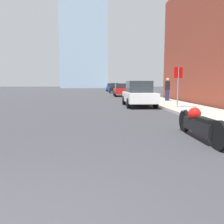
# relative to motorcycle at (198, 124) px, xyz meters

# --- Properties ---
(sidewalk) EXTENTS (2.69, 240.00, 0.15)m
(sidewalk) POSITION_rel_motorcycle_xyz_m (2.44, 35.88, -0.33)
(sidewalk) COLOR #9E998E
(sidewalk) RESTS_ON ground_plane
(distant_tower) EXTENTS (21.67, 21.67, 79.74)m
(distant_tower) POSITION_rel_motorcycle_xyz_m (-9.92, 105.41, 39.47)
(distant_tower) COLOR #8CA5BC
(distant_tower) RESTS_ON ground_plane
(motorcycle) EXTENTS (0.62, 2.61, 0.81)m
(motorcycle) POSITION_rel_motorcycle_xyz_m (0.00, 0.00, 0.00)
(motorcycle) COLOR black
(motorcycle) RESTS_ON ground_plane
(parked_car_white) EXTENTS (1.86, 4.17, 1.67)m
(parked_car_white) POSITION_rel_motorcycle_xyz_m (-0.04, 8.84, 0.42)
(parked_car_white) COLOR silver
(parked_car_white) RESTS_ON ground_plane
(parked_car_red) EXTENTS (1.83, 4.38, 1.61)m
(parked_car_red) POSITION_rel_motorcycle_xyz_m (0.05, 22.05, 0.40)
(parked_car_red) COLOR red
(parked_car_red) RESTS_ON ground_plane
(parked_car_black) EXTENTS (1.90, 3.88, 1.75)m
(parked_car_black) POSITION_rel_motorcycle_xyz_m (-0.13, 33.05, 0.45)
(parked_car_black) COLOR black
(parked_car_black) RESTS_ON ground_plane
(parked_car_blue) EXTENTS (2.10, 4.49, 1.69)m
(parked_car_blue) POSITION_rel_motorcycle_xyz_m (-0.23, 43.64, 0.46)
(parked_car_blue) COLOR #1E3899
(parked_car_blue) RESTS_ON ground_plane
(parked_car_yellow) EXTENTS (2.10, 4.65, 1.86)m
(parked_car_yellow) POSITION_rel_motorcycle_xyz_m (0.10, 54.95, 0.51)
(parked_car_yellow) COLOR gold
(parked_car_yellow) RESTS_ON ground_plane
(stop_sign) EXTENTS (0.57, 0.26, 2.26)m
(stop_sign) POSITION_rel_motorcycle_xyz_m (1.86, 6.82, 1.29)
(stop_sign) COLOR slate
(stop_sign) RESTS_ON sidewalk
(pedestrian) EXTENTS (0.36, 0.25, 1.82)m
(pedestrian) POSITION_rel_motorcycle_xyz_m (2.84, 11.93, 0.69)
(pedestrian) COLOR #1E2347
(pedestrian) RESTS_ON sidewalk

